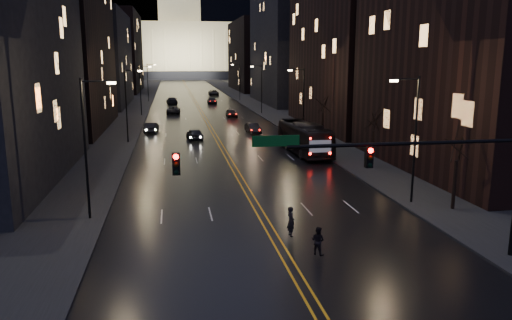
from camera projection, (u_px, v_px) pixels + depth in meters
name	position (u px, v px, depth m)	size (l,w,h in m)	color
ground	(295.00, 273.00, 24.06)	(900.00, 900.00, 0.00)	black
road	(190.00, 93.00, 149.65)	(20.00, 320.00, 0.02)	black
sidewalk_left	(142.00, 93.00, 147.34)	(8.00, 320.00, 0.16)	black
sidewalk_right	(236.00, 92.00, 151.92)	(8.00, 320.00, 0.16)	black
center_line	(190.00, 93.00, 149.64)	(0.62, 320.00, 0.01)	orange
building_left_mid	(58.00, 31.00, 70.00)	(12.00, 30.00, 28.00)	black
building_left_far	(98.00, 59.00, 107.51)	(12.00, 34.00, 20.00)	black
building_left_dist	(119.00, 52.00, 153.48)	(12.00, 40.00, 24.00)	black
building_right_near	(472.00, 37.00, 44.42)	(12.00, 26.00, 24.00)	black
building_right_mid	(288.00, 46.00, 113.77)	(12.00, 34.00, 26.00)	black
building_right_dist	(254.00, 56.00, 160.54)	(12.00, 40.00, 22.00)	black
capitol	(180.00, 45.00, 262.15)	(90.00, 50.00, 58.50)	black
traffic_signal	(416.00, 166.00, 24.00)	(17.29, 0.45, 7.00)	black
streetlamp_right_near	(413.00, 133.00, 34.47)	(2.13, 0.25, 9.00)	black
streetlamp_left_near	(88.00, 142.00, 30.94)	(2.13, 0.25, 9.00)	black
streetlamp_right_mid	(302.00, 99.00, 63.45)	(2.13, 0.25, 9.00)	black
streetlamp_left_mid	(128.00, 102.00, 59.92)	(2.13, 0.25, 9.00)	black
streetlamp_right_far	(261.00, 86.00, 92.44)	(2.13, 0.25, 9.00)	black
streetlamp_left_far	(141.00, 87.00, 88.90)	(2.13, 0.25, 9.00)	black
streetlamp_right_dist	(239.00, 80.00, 121.42)	(2.13, 0.25, 9.00)	black
streetlamp_left_dist	(148.00, 80.00, 117.88)	(2.13, 0.25, 9.00)	black
tree_right_near	(458.00, 145.00, 33.01)	(2.40, 2.40, 6.65)	black
tree_right_mid	(374.00, 120.00, 46.53)	(2.40, 2.40, 6.65)	black
tree_right_far	(323.00, 105.00, 61.99)	(2.40, 2.40, 6.65)	black
bus	(304.00, 138.00, 54.20)	(2.82, 12.06, 3.36)	black
oncoming_car_a	(195.00, 134.00, 63.17)	(1.78, 4.42, 1.51)	black
oncoming_car_b	(151.00, 128.00, 69.39)	(1.54, 4.40, 1.45)	black
oncoming_car_c	(173.00, 110.00, 93.12)	(2.39, 5.18, 1.44)	black
oncoming_car_d	(172.00, 101.00, 112.83)	(2.21, 5.43, 1.58)	black
receding_car_a	(253.00, 128.00, 68.91)	(1.47, 4.23, 1.39)	black
receding_car_b	(232.00, 113.00, 87.83)	(1.72, 4.28, 1.46)	black
receding_car_c	(212.00, 101.00, 113.37)	(2.02, 4.98, 1.45)	black
receding_car_d	(214.00, 93.00, 139.25)	(2.55, 5.53, 1.54)	black
pedestrian_a	(291.00, 221.00, 28.87)	(0.66, 0.43, 1.81)	black
pedestrian_b	(318.00, 241.00, 26.21)	(0.75, 0.41, 1.54)	black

